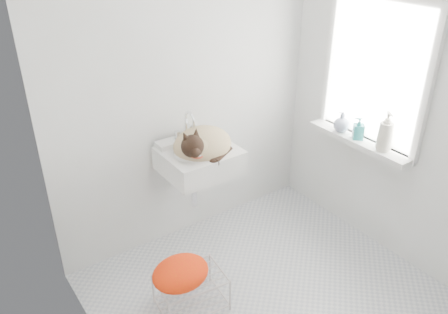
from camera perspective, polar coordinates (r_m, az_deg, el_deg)
floor at (r=3.36m, az=5.48°, el=-16.67°), size 2.20×2.00×0.02m
back_wall at (r=3.38m, az=-4.58°, el=8.94°), size 2.20×0.02×2.50m
right_wall at (r=3.42m, az=20.87°, el=7.35°), size 0.02×2.00×2.50m
left_wall at (r=2.14m, az=-16.13°, el=-4.22°), size 0.02×2.00×2.50m
window_glass at (r=3.48m, az=18.36°, el=9.90°), size 0.01×0.80×1.00m
window_frame at (r=3.47m, az=18.20°, el=9.86°), size 0.04×0.90×1.10m
windowsill at (r=3.61m, az=16.40°, el=1.90°), size 0.16×0.88×0.04m
sink at (r=3.30m, az=-3.10°, el=0.91°), size 0.53×0.46×0.21m
faucet at (r=3.38m, az=-4.80°, el=4.17°), size 0.19×0.14×0.19m
cat at (r=3.27m, az=-2.78°, el=1.49°), size 0.51×0.46×0.29m
wire_rack at (r=3.17m, az=-4.10°, el=-16.11°), size 0.46×0.35×0.26m
towel at (r=3.05m, az=-5.37°, el=-14.87°), size 0.39×0.28×0.16m
bottle_a at (r=3.48m, az=19.09°, el=0.81°), size 0.13×0.13×0.25m
bottle_b at (r=3.60m, az=16.22°, el=2.20°), size 0.11×0.11×0.17m
bottle_c at (r=3.70m, az=14.29°, el=3.14°), size 0.17×0.17×0.16m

